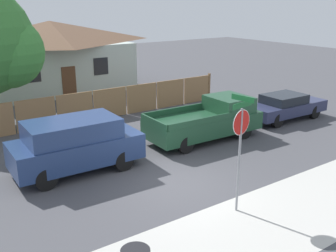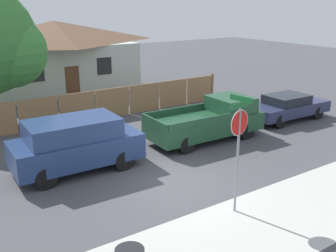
% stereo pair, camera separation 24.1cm
% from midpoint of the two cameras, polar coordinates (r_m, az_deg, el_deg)
% --- Properties ---
extents(ground_plane, '(80.00, 80.00, 0.00)m').
position_cam_midpoint_polar(ground_plane, '(13.49, 0.29, -8.16)').
color(ground_plane, '#47474C').
extents(sidewalk_strip, '(36.00, 3.20, 0.01)m').
position_cam_midpoint_polar(sidewalk_strip, '(11.11, 11.40, -14.66)').
color(sidewalk_strip, beige).
rests_on(sidewalk_strip, ground).
extents(wooden_fence, '(15.61, 0.12, 1.64)m').
position_cam_midpoint_polar(wooden_fence, '(20.46, -11.14, 2.93)').
color(wooden_fence, '#997047').
rests_on(wooden_fence, ground).
extents(house, '(10.65, 5.99, 4.63)m').
position_cam_midpoint_polar(house, '(27.84, -16.72, 9.81)').
color(house, '#B2C1B7').
rests_on(house, ground).
extents(red_suv, '(4.59, 2.10, 1.94)m').
position_cam_midpoint_polar(red_suv, '(14.35, -13.74, -2.53)').
color(red_suv, navy).
rests_on(red_suv, ground).
extents(orange_pickup, '(5.26, 2.17, 1.78)m').
position_cam_midpoint_polar(orange_pickup, '(17.41, 5.46, 0.85)').
color(orange_pickup, '#1E472D').
rests_on(orange_pickup, ground).
extents(parked_sedan, '(4.58, 1.84, 1.34)m').
position_cam_midpoint_polar(parked_sedan, '(21.08, 16.31, 2.80)').
color(parked_sedan, '#282D4C').
rests_on(parked_sedan, ground).
extents(stop_sign, '(0.81, 0.73, 3.46)m').
position_cam_midpoint_polar(stop_sign, '(11.02, 9.88, -1.31)').
color(stop_sign, gray).
rests_on(stop_sign, ground).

